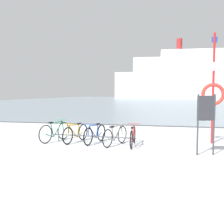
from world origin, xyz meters
name	(u,v)px	position (x,y,z in m)	size (l,w,h in m)	color
ground	(160,101)	(0.00, 53.90, -0.04)	(80.00, 132.00, 0.08)	silver
bike_rack	(94,137)	(-0.85, 4.31, 0.27)	(3.21, 0.29, 0.31)	#4C5156
bicycle_0	(55,132)	(-2.45, 4.45, 0.37)	(0.63, 1.64, 0.83)	black
bicycle_1	(76,133)	(-1.60, 4.46, 0.34)	(0.56, 1.62, 0.76)	black
bicycle_2	(95,134)	(-0.82, 4.43, 0.35)	(0.53, 1.64, 0.77)	black
bicycle_3	(115,136)	(-0.01, 4.23, 0.35)	(0.66, 1.57, 0.76)	black
bicycle_4	(133,136)	(0.63, 4.23, 0.34)	(0.46, 1.70, 0.75)	black
info_sign	(206,114)	(2.96, 3.35, 1.25)	(0.54, 0.18, 1.85)	#33383D
rescue_post	(213,92)	(3.46, 5.32, 1.92)	(0.84, 0.13, 4.07)	red
ferry_ship	(205,79)	(13.06, 81.24, 6.33)	(57.42, 13.18, 18.88)	silver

